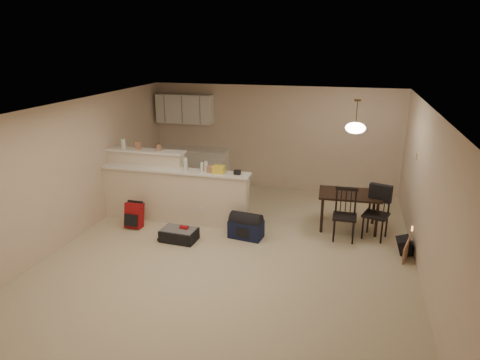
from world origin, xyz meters
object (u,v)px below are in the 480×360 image
(dining_table, at_px, (350,197))
(pendant_lamp, at_px, (355,127))
(navy_duffel, at_px, (246,229))
(black_daypack, at_px, (404,246))
(dining_chair_near, at_px, (345,215))
(suitcase, at_px, (179,235))
(red_backpack, at_px, (134,215))
(dining_chair_far, at_px, (376,213))

(dining_table, distance_m, pendant_lamp, 1.36)
(navy_duffel, relative_size, black_daypack, 2.00)
(dining_chair_near, distance_m, suitcase, 3.04)
(pendant_lamp, distance_m, suitcase, 3.77)
(red_backpack, height_order, navy_duffel, red_backpack)
(dining_chair_near, xyz_separation_m, black_daypack, (1.03, -0.27, -0.34))
(dining_table, height_order, navy_duffel, dining_table)
(navy_duffel, height_order, black_daypack, navy_duffel)
(pendant_lamp, height_order, dining_chair_far, pendant_lamp)
(pendant_lamp, height_order, suitcase, pendant_lamp)
(pendant_lamp, height_order, dining_chair_near, pendant_lamp)
(suitcase, bearing_deg, pendant_lamp, 28.19)
(pendant_lamp, xyz_separation_m, black_daypack, (0.97, -0.82, -1.85))
(dining_chair_far, bearing_deg, suitcase, -145.55)
(dining_chair_far, bearing_deg, red_backpack, -153.51)
(pendant_lamp, height_order, black_daypack, pendant_lamp)
(pendant_lamp, bearing_deg, dining_table, -90.00)
(dining_chair_far, bearing_deg, pendant_lamp, 163.44)
(dining_table, distance_m, suitcase, 3.30)
(dining_table, relative_size, black_daypack, 3.88)
(suitcase, height_order, red_backpack, red_backpack)
(navy_duffel, xyz_separation_m, black_daypack, (2.78, 0.10, -0.03))
(dining_table, bearing_deg, pendant_lamp, 87.10)
(dining_chair_far, xyz_separation_m, navy_duffel, (-2.30, -0.59, -0.32))
(suitcase, xyz_separation_m, red_backpack, (-1.08, 0.34, 0.14))
(dining_chair_near, xyz_separation_m, dining_chair_far, (0.55, 0.21, 0.01))
(dining_chair_far, height_order, black_daypack, dining_chair_far)
(dining_table, height_order, suitcase, dining_table)
(pendant_lamp, distance_m, red_backpack, 4.52)
(red_backpack, bearing_deg, black_daypack, 3.23)
(pendant_lamp, relative_size, suitcase, 0.97)
(navy_duffel, bearing_deg, dining_chair_far, 22.79)
(suitcase, distance_m, navy_duffel, 1.23)
(dining_table, relative_size, navy_duffel, 1.94)
(dining_chair_far, height_order, navy_duffel, dining_chair_far)
(black_daypack, bearing_deg, navy_duffel, 91.20)
(dining_table, xyz_separation_m, dining_chair_near, (-0.06, -0.55, -0.15))
(navy_duffel, bearing_deg, suitcase, -151.09)
(dining_chair_near, bearing_deg, red_backpack, -173.19)
(pendant_lamp, xyz_separation_m, red_backpack, (-4.04, -1.01, -1.74))
(dining_chair_far, distance_m, suitcase, 3.62)
(suitcase, relative_size, black_daypack, 2.09)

